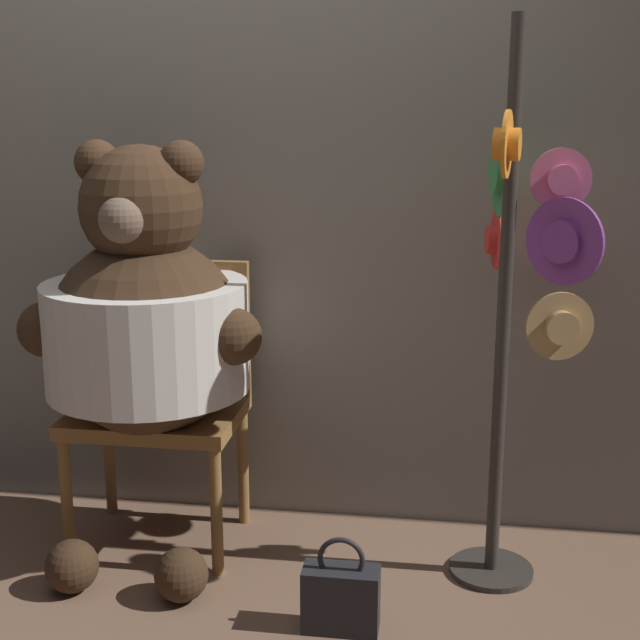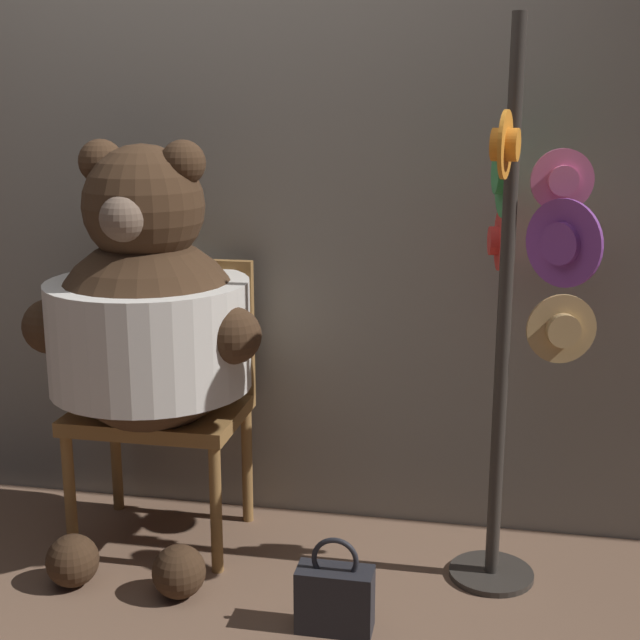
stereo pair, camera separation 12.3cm
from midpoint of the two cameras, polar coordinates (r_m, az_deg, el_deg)
ground_plane at (r=3.12m, az=-7.91°, el=-15.88°), size 14.00×14.00×0.00m
wall_back at (r=3.30m, az=-5.27°, el=9.89°), size 8.00×0.10×2.64m
chair at (r=3.22m, az=-8.72°, el=-4.16°), size 0.58×0.44×0.99m
teddy_bear at (r=3.01m, az=-9.79°, el=-0.11°), size 0.81×0.72×1.42m
hat_display_rack at (r=2.82m, az=13.84°, el=1.76°), size 0.43×0.50×1.79m
handbag_on_ground at (r=2.77m, az=2.29°, el=-17.31°), size 0.23×0.11×0.30m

